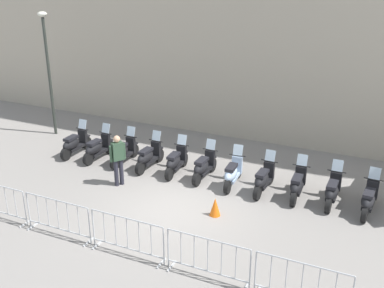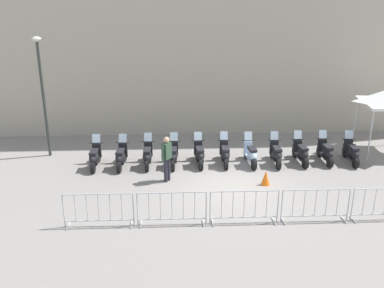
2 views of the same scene
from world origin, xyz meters
name	(u,v)px [view 1 (image 1 of 2)]	position (x,y,z in m)	size (l,w,h in m)	color
ground_plane	(174,209)	(0.00, 0.00, 0.00)	(120.00, 120.00, 0.00)	gray
motorcycle_0	(75,144)	(-5.47, 1.45, 0.45)	(0.60, 1.72, 1.24)	black
motorcycle_1	(97,148)	(-4.43, 1.57, 0.45)	(0.56, 1.73, 1.24)	black
motorcycle_2	(123,152)	(-3.40, 1.80, 0.45)	(0.59, 1.72, 1.24)	black
motorcycle_3	(149,157)	(-2.36, 1.93, 0.45)	(0.56, 1.73, 1.24)	black
motorcycle_4	(176,162)	(-1.31, 2.09, 0.45)	(0.65, 1.72, 1.24)	black
motorcycle_5	(204,167)	(-0.28, 2.23, 0.45)	(0.57, 1.73, 1.24)	black
motorcycle_6	(233,173)	(0.78, 2.28, 0.45)	(0.67, 1.72, 1.24)	black
motorcycle_7	(264,179)	(1.81, 2.40, 0.45)	(0.56, 1.73, 1.24)	black
motorcycle_8	(297,185)	(2.85, 2.60, 0.45)	(0.65, 1.72, 1.24)	black
motorcycle_9	(332,191)	(3.89, 2.76, 0.45)	(0.59, 1.72, 1.24)	black
motorcycle_10	(369,200)	(4.94, 2.78, 0.45)	(0.56, 1.73, 1.24)	black
barrier_segment_1	(58,218)	(-1.84, -2.76, 0.52)	(2.06, 0.67, 1.07)	#B2B5B7
barrier_segment_2	(127,237)	(0.31, -2.49, 0.52)	(2.06, 0.67, 1.07)	#B2B5B7
barrier_segment_3	(208,259)	(2.45, -2.23, 0.52)	(2.06, 0.67, 1.07)	#B2B5B7
barrier_segment_4	(302,284)	(4.60, -1.96, 0.52)	(2.06, 0.67, 1.07)	#B2B5B7
street_lamp	(48,61)	(-7.86, 2.69, 3.10)	(0.36, 0.36, 5.04)	#2D332D
officer_near_row_end	(118,157)	(-2.41, 0.39, 0.98)	(0.36, 0.50, 1.73)	#23232D
traffic_cone	(215,207)	(1.22, 0.34, 0.28)	(0.32, 0.32, 0.55)	orange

